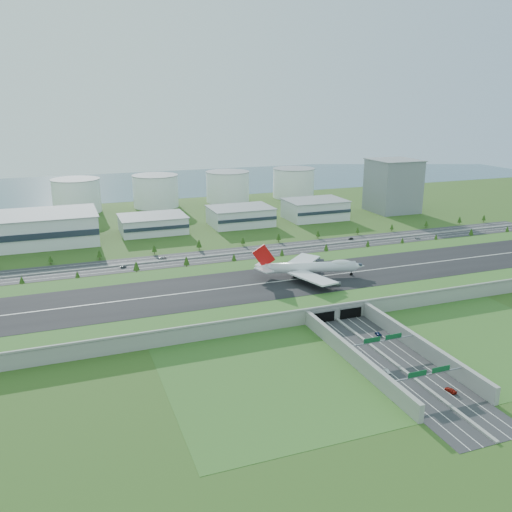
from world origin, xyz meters
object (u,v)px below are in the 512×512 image
object	(u,v)px
car_6	(417,238)
office_tower	(393,186)
car_7	(163,257)
car_2	(378,334)
car_3	(451,390)
car_5	(351,239)
car_4	(123,267)
car_1	(387,371)
car_0	(361,354)
boeing_747	(310,267)
fuel_tank_a	(77,196)

from	to	relation	value
car_6	office_tower	bearing A→B (deg)	-9.61
car_7	car_2	bearing A→B (deg)	25.75
car_3	car_7	size ratio (longest dim) A/B	0.95
car_5	car_7	world-z (taller)	car_7
car_2	car_4	size ratio (longest dim) A/B	1.10
office_tower	car_1	distance (m)	371.10
car_0	car_2	size ratio (longest dim) A/B	0.98
car_3	car_4	xyz separation A→B (m)	(-107.47, 224.37, -0.04)
car_3	car_4	world-z (taller)	car_3
car_2	car_7	distance (m)	194.46
office_tower	car_4	bearing A→B (deg)	-160.56
car_3	car_6	bearing A→B (deg)	-130.23
boeing_747	car_3	xyz separation A→B (m)	(-0.21, -137.34, -13.47)
car_0	car_5	world-z (taller)	car_0
office_tower	car_2	distance (m)	331.39
car_2	car_4	world-z (taller)	car_4
boeing_747	car_4	xyz separation A→B (m)	(-107.68, 87.03, -13.51)
car_2	car_3	size ratio (longest dim) A/B	0.89
car_0	car_5	distance (m)	222.98
fuel_tank_a	car_6	xyz separation A→B (m)	(272.78, -225.61, -16.66)
car_1	car_7	world-z (taller)	car_7
boeing_747	car_7	size ratio (longest dim) A/B	12.11
fuel_tank_a	car_3	bearing A→B (deg)	-73.97
office_tower	car_0	world-z (taller)	office_tower
fuel_tank_a	boeing_747	world-z (taller)	fuel_tank_a
fuel_tank_a	car_7	size ratio (longest dim) A/B	8.44
car_0	car_4	bearing A→B (deg)	128.84
car_2	car_1	bearing A→B (deg)	70.33
office_tower	car_5	xyz separation A→B (m)	(-103.07, -92.29, -26.61)
boeing_747	car_4	world-z (taller)	boeing_747
fuel_tank_a	car_5	bearing A→B (deg)	-43.70
car_4	car_7	bearing A→B (deg)	-72.50
car_0	car_2	distance (m)	26.93
car_7	car_1	bearing A→B (deg)	17.65
office_tower	car_0	size ratio (longest dim) A/B	11.16
office_tower	car_6	size ratio (longest dim) A/B	10.67
car_1	car_6	size ratio (longest dim) A/B	0.81
car_0	car_5	bearing A→B (deg)	73.98
car_1	car_4	distance (m)	220.54
car_5	car_1	bearing A→B (deg)	-38.44
car_7	boeing_747	bearing A→B (deg)	39.22
office_tower	boeing_747	bearing A→B (deg)	-134.88
car_2	car_5	bearing A→B (deg)	-108.41
car_5	fuel_tank_a	bearing A→B (deg)	-146.05
boeing_747	car_7	xyz separation A→B (m)	(-76.42, 100.00, -13.43)
car_1	office_tower	bearing A→B (deg)	58.06
office_tower	fuel_tank_a	size ratio (longest dim) A/B	1.10
car_3	car_5	size ratio (longest dim) A/B	1.21
boeing_747	car_4	size ratio (longest dim) A/B	15.80
car_2	car_3	world-z (taller)	car_3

